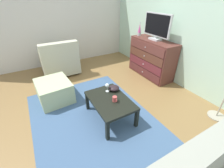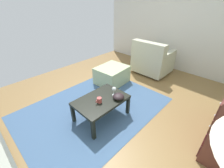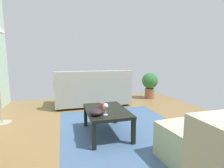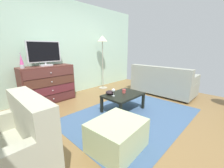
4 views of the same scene
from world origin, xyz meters
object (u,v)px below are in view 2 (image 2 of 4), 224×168
object	(u,v)px
bowl_decorative	(118,96)
ottoman	(112,75)
armchair	(152,60)
wine_glass	(114,89)
mug	(99,100)
coffee_table	(101,102)

from	to	relation	value
bowl_decorative	ottoman	bearing A→B (deg)	-130.87
armchair	ottoman	bearing A→B (deg)	-18.67
wine_glass	mug	bearing A→B (deg)	-5.04
wine_glass	bowl_decorative	xyz separation A→B (m)	(0.02, 0.12, -0.07)
mug	armchair	distance (m)	2.24
mug	ottoman	world-z (taller)	mug
bowl_decorative	mug	bearing A→B (deg)	-27.54
coffee_table	wine_glass	xyz separation A→B (m)	(-0.23, 0.07, 0.16)
mug	wine_glass	bearing A→B (deg)	174.96
bowl_decorative	armchair	xyz separation A→B (m)	(-1.92, -0.53, -0.06)
armchair	ottoman	distance (m)	1.20
mug	bowl_decorative	size ratio (longest dim) A/B	0.61
ottoman	armchair	bearing A→B (deg)	161.33
armchair	mug	bearing A→B (deg)	9.74
mug	armchair	bearing A→B (deg)	-170.26
mug	armchair	size ratio (longest dim) A/B	0.13
wine_glass	ottoman	distance (m)	1.13
wine_glass	ottoman	size ratio (longest dim) A/B	0.22
bowl_decorative	coffee_table	bearing A→B (deg)	-42.68
wine_glass	armchair	world-z (taller)	armchair
coffee_table	bowl_decorative	distance (m)	0.30
armchair	ottoman	xyz separation A→B (m)	(1.13, -0.38, -0.16)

